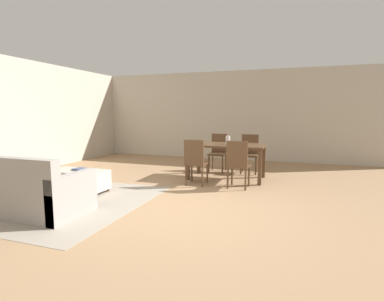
{
  "coord_description": "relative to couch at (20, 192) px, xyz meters",
  "views": [
    {
      "loc": [
        1.66,
        -4.09,
        1.44
      ],
      "look_at": [
        -0.22,
        1.3,
        0.71
      ],
      "focal_mm": 27.72,
      "sensor_mm": 36.0,
      "label": 1
    }
  ],
  "objects": [
    {
      "name": "ground_plane",
      "position": [
        2.1,
        0.95,
        -0.29
      ],
      "size": [
        10.8,
        10.8,
        0.0
      ],
      "primitive_type": "plane",
      "color": "#9E7A56"
    },
    {
      "name": "wall_back",
      "position": [
        2.1,
        5.95,
        1.06
      ],
      "size": [
        9.0,
        0.12,
        2.7
      ],
      "primitive_type": "cube",
      "color": "#BCB2A0",
      "rests_on": "ground_plane"
    },
    {
      "name": "area_rug",
      "position": [
        0.03,
        0.6,
        -0.29
      ],
      "size": [
        3.0,
        2.8,
        0.01
      ],
      "primitive_type": "cube",
      "color": "gray",
      "rests_on": "ground_plane"
    },
    {
      "name": "couch",
      "position": [
        0.0,
        0.0,
        0.0
      ],
      "size": [
        1.97,
        0.86,
        0.86
      ],
      "color": "gray",
      "rests_on": "ground_plane"
    },
    {
      "name": "ottoman_table",
      "position": [
        0.06,
        1.15,
        -0.06
      ],
      "size": [
        1.06,
        0.54,
        0.4
      ],
      "color": "#B7AD9E",
      "rests_on": "ground_plane"
    },
    {
      "name": "dining_table",
      "position": [
        2.36,
        3.16,
        0.37
      ],
      "size": [
        1.64,
        0.87,
        0.76
      ],
      "color": "#513823",
      "rests_on": "ground_plane"
    },
    {
      "name": "dining_chair_near_left",
      "position": [
        1.91,
        2.35,
        0.23
      ],
      "size": [
        0.4,
        0.4,
        0.92
      ],
      "color": "#513823",
      "rests_on": "ground_plane"
    },
    {
      "name": "dining_chair_near_right",
      "position": [
        2.75,
        2.37,
        0.23
      ],
      "size": [
        0.42,
        0.42,
        0.92
      ],
      "color": "#513823",
      "rests_on": "ground_plane"
    },
    {
      "name": "dining_chair_far_left",
      "position": [
        1.97,
        3.97,
        0.23
      ],
      "size": [
        0.41,
        0.41,
        0.92
      ],
      "color": "#513823",
      "rests_on": "ground_plane"
    },
    {
      "name": "dining_chair_far_right",
      "position": [
        2.74,
        3.98,
        0.23
      ],
      "size": [
        0.42,
        0.42,
        0.92
      ],
      "color": "#513823",
      "rests_on": "ground_plane"
    },
    {
      "name": "vase_centerpiece",
      "position": [
        2.39,
        3.11,
        0.56
      ],
      "size": [
        0.09,
        0.09,
        0.18
      ],
      "primitive_type": "cylinder",
      "color": "silver",
      "rests_on": "dining_table"
    },
    {
      "name": "book_on_ottoman",
      "position": [
        0.11,
        1.18,
        0.13
      ],
      "size": [
        0.28,
        0.22,
        0.03
      ],
      "primitive_type": "cube",
      "rotation": [
        0.0,
        0.0,
        -0.08
      ],
      "color": "#3F4C72",
      "rests_on": "ottoman_table"
    }
  ]
}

